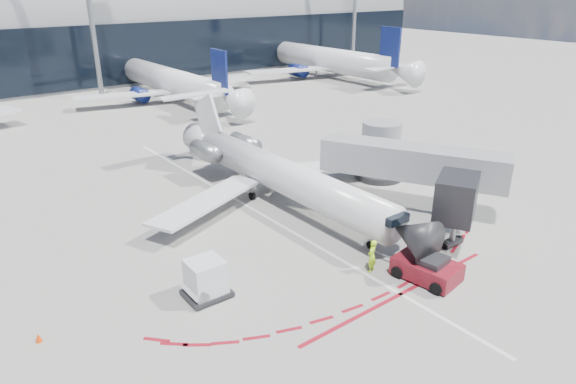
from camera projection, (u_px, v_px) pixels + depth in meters
ground at (272, 220)px, 35.58m from camera, size 260.00×260.00×0.00m
apron_centerline at (256, 211)px, 37.04m from camera, size 0.25×40.00×0.01m
apron_stop_bar at (401, 294)px, 27.19m from camera, size 14.00×0.25×0.01m
terminal_building at (24, 29)px, 79.72m from camera, size 150.00×24.15×24.00m
jet_bridge at (403, 162)px, 37.81m from camera, size 10.03×15.20×4.90m
light_mast_centre at (89, 4)px, 68.67m from camera, size 0.70×0.70×25.00m
regional_jet at (277, 173)px, 38.04m from camera, size 21.60×26.63×6.67m
pushback_tug at (427, 268)px, 28.41m from camera, size 2.79×5.64×1.44m
ramp_worker at (372, 256)px, 29.00m from camera, size 0.83×0.68×1.96m
uld_container at (206, 279)px, 26.61m from camera, size 2.31×1.98×2.13m
safety_cone_left at (38, 338)px, 23.54m from camera, size 0.32×0.32×0.44m
safety_cone_right at (426, 233)px, 33.22m from camera, size 0.35×0.35×0.49m
bg_airliner_2 at (169, 63)px, 70.14m from camera, size 31.13×32.96×10.07m
bg_airliner_3 at (323, 42)px, 88.00m from camera, size 35.33×37.40×11.43m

